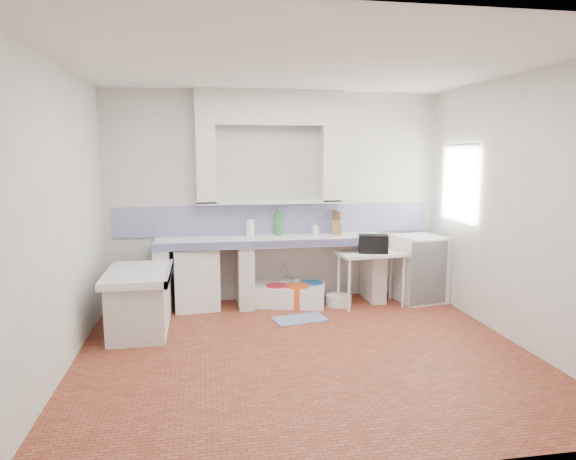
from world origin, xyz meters
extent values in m
plane|color=brown|center=(0.00, 0.00, 0.00)|extent=(4.50, 4.50, 0.00)
plane|color=silver|center=(0.00, 0.00, 2.80)|extent=(4.50, 4.50, 0.00)
plane|color=silver|center=(0.00, 2.00, 1.40)|extent=(4.50, 0.00, 4.50)
plane|color=silver|center=(0.00, -2.00, 1.40)|extent=(4.50, 0.00, 4.50)
plane|color=silver|center=(-2.25, 0.00, 1.40)|extent=(0.00, 4.50, 4.50)
plane|color=silver|center=(2.25, 0.00, 1.40)|extent=(0.00, 4.50, 4.50)
cube|color=silver|center=(-0.10, 1.88, 2.58)|extent=(1.90, 0.25, 0.45)
cube|color=#341C10|center=(2.42, 1.20, 1.60)|extent=(0.35, 0.86, 1.06)
cube|color=white|center=(2.28, 1.20, 1.98)|extent=(0.01, 0.84, 0.24)
cube|color=white|center=(-0.10, 1.70, 0.86)|extent=(3.00, 0.60, 0.08)
cube|color=navy|center=(-0.10, 1.42, 0.86)|extent=(3.00, 0.04, 0.10)
cube|color=silver|center=(-1.50, 1.70, 0.41)|extent=(0.20, 0.55, 0.82)
cube|color=silver|center=(-0.45, 1.70, 0.41)|extent=(0.20, 0.55, 0.82)
cube|color=silver|center=(1.30, 1.70, 0.41)|extent=(0.20, 0.55, 0.82)
cube|color=white|center=(-1.70, 0.90, 0.66)|extent=(0.70, 1.10, 0.08)
cube|color=silver|center=(-1.70, 0.90, 0.31)|extent=(0.60, 1.00, 0.62)
cube|color=navy|center=(-1.37, 0.90, 0.66)|extent=(0.04, 1.10, 0.10)
cube|color=navy|center=(0.00, 1.99, 1.10)|extent=(4.27, 0.03, 0.40)
cube|color=white|center=(-1.09, 1.71, 0.40)|extent=(0.61, 0.59, 0.80)
cube|color=white|center=(0.09, 1.67, 0.12)|extent=(1.12, 0.79, 0.24)
cube|color=white|center=(1.18, 1.44, 0.36)|extent=(0.89, 0.55, 0.04)
cube|color=white|center=(1.90, 1.55, 0.45)|extent=(0.67, 0.67, 0.89)
cylinder|color=red|center=(-0.04, 1.60, 0.14)|extent=(0.38, 0.38, 0.28)
cylinder|color=#E85215|center=(0.21, 1.51, 0.15)|extent=(0.40, 0.40, 0.29)
cylinder|color=blue|center=(0.43, 1.66, 0.14)|extent=(0.35, 0.35, 0.29)
cylinder|color=white|center=(0.77, 1.52, 0.07)|extent=(0.44, 0.44, 0.13)
cylinder|color=silver|center=(0.05, 1.84, 0.15)|extent=(0.09, 0.09, 0.29)
cylinder|color=silver|center=(0.26, 1.83, 0.15)|extent=(0.09, 0.09, 0.31)
cube|color=black|center=(1.19, 1.41, 0.83)|extent=(0.42, 0.31, 0.23)
cylinder|color=#2A6D31|center=(-0.01, 1.85, 1.05)|extent=(0.08, 0.08, 0.30)
cylinder|color=#2A6D31|center=(0.02, 1.85, 1.07)|extent=(0.09, 0.09, 0.35)
cube|color=olive|center=(0.79, 1.79, 1.00)|extent=(0.12, 0.11, 0.20)
cube|color=olive|center=(0.82, 1.85, 1.06)|extent=(0.06, 0.23, 0.32)
cylinder|color=white|center=(-0.37, 1.82, 1.01)|extent=(0.12, 0.12, 0.22)
imported|color=white|center=(0.51, 1.85, 0.99)|extent=(0.10, 0.10, 0.18)
cube|color=navy|center=(0.15, 1.01, 0.01)|extent=(0.69, 0.48, 0.01)
camera|label=1|loc=(-0.97, -4.78, 1.98)|focal=31.61mm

